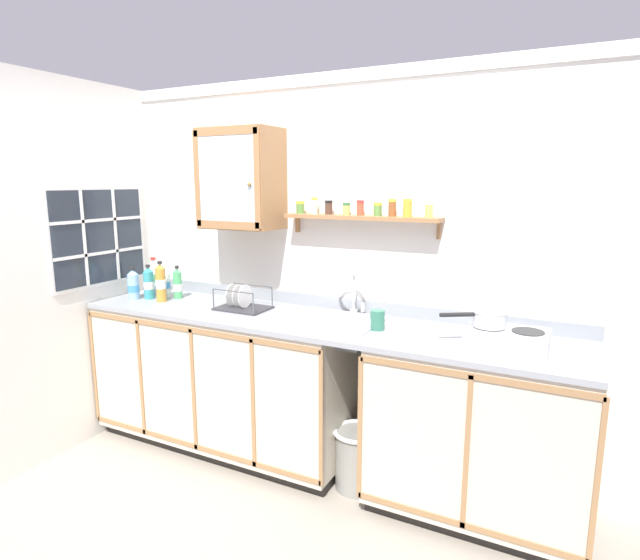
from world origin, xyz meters
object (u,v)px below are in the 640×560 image
at_px(trash_bin, 357,457).
at_px(sink, 337,322).
at_px(mug, 377,320).
at_px(bottle_soda_green_3, 178,284).
at_px(bottle_water_clear_2, 154,277).
at_px(bottle_water_blue_5, 133,285).
at_px(wall_cabinet, 241,179).
at_px(bottle_opaque_white_4, 165,283).
at_px(bottle_juice_amber_0, 161,283).
at_px(dish_rack, 242,303).
at_px(bottle_detergent_teal_1, 149,283).
at_px(hot_plate_stove, 507,339).
at_px(saucepan, 489,318).

bearing_deg(trash_bin, sink, 149.01).
bearing_deg(mug, bottle_soda_green_3, 176.37).
relative_size(bottle_water_clear_2, bottle_water_blue_5, 1.19).
bearing_deg(wall_cabinet, bottle_soda_green_3, -171.31).
bearing_deg(bottle_water_blue_5, mug, 1.91).
height_order(bottle_water_blue_5, wall_cabinet, wall_cabinet).
xyz_separation_m(wall_cabinet, trash_bin, (0.93, -0.23, -1.60)).
relative_size(sink, bottle_water_clear_2, 1.90).
distance_m(bottle_opaque_white_4, bottle_water_blue_5, 0.21).
height_order(bottle_juice_amber_0, bottle_water_blue_5, bottle_juice_amber_0).
relative_size(bottle_opaque_white_4, wall_cabinet, 0.35).
xyz_separation_m(dish_rack, wall_cabinet, (-0.07, 0.13, 0.79)).
distance_m(sink, bottle_juice_amber_0, 1.29).
bearing_deg(bottle_detergent_teal_1, mug, 0.10).
bearing_deg(mug, bottle_opaque_white_4, 177.05).
bearing_deg(mug, hot_plate_stove, 0.17).
bearing_deg(wall_cabinet, sink, -8.64).
bearing_deg(bottle_soda_green_3, sink, -1.58).
distance_m(bottle_water_blue_5, trash_bin, 1.91).
height_order(bottle_opaque_white_4, dish_rack, bottle_opaque_white_4).
xyz_separation_m(sink, dish_rack, (-0.67, -0.02, 0.04)).
bearing_deg(dish_rack, bottle_soda_green_3, 174.85).
distance_m(hot_plate_stove, bottle_juice_amber_0, 2.25).
xyz_separation_m(bottle_detergent_teal_1, bottle_water_clear_2, (-0.08, 0.14, 0.02)).
relative_size(sink, hot_plate_stove, 1.35).
relative_size(hot_plate_stove, bottle_water_blue_5, 1.67).
distance_m(saucepan, dish_rack, 1.54).
bearing_deg(bottle_soda_green_3, wall_cabinet, 8.69).
relative_size(saucepan, trash_bin, 0.85).
height_order(dish_rack, trash_bin, dish_rack).
height_order(bottle_detergent_teal_1, bottle_water_blue_5, bottle_detergent_teal_1).
height_order(bottle_detergent_teal_1, trash_bin, bottle_detergent_teal_1).
distance_m(bottle_detergent_teal_1, bottle_soda_green_3, 0.20).
height_order(bottle_soda_green_3, wall_cabinet, wall_cabinet).
bearing_deg(bottle_water_blue_5, bottle_soda_green_3, 30.98).
bearing_deg(mug, sink, 167.19).
height_order(saucepan, bottle_opaque_white_4, bottle_opaque_white_4).
height_order(dish_rack, mug, dish_rack).
bearing_deg(bottle_juice_amber_0, bottle_opaque_white_4, 123.70).
bearing_deg(saucepan, bottle_detergent_teal_1, -179.40).
bearing_deg(bottle_soda_green_3, mug, -3.63).
bearing_deg(bottle_juice_amber_0, trash_bin, -0.80).
bearing_deg(bottle_soda_green_3, bottle_juice_amber_0, -104.23).
distance_m(saucepan, bottle_juice_amber_0, 2.15).
bearing_deg(bottle_juice_amber_0, bottle_water_blue_5, -172.62).
distance_m(bottle_juice_amber_0, bottle_water_clear_2, 0.27).
xyz_separation_m(hot_plate_stove, trash_bin, (-0.77, -0.05, -0.82)).
height_order(hot_plate_stove, bottle_water_clear_2, bottle_water_clear_2).
bearing_deg(wall_cabinet, bottle_opaque_white_4, -171.65).
xyz_separation_m(saucepan, bottle_soda_green_3, (-2.11, 0.08, -0.03)).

